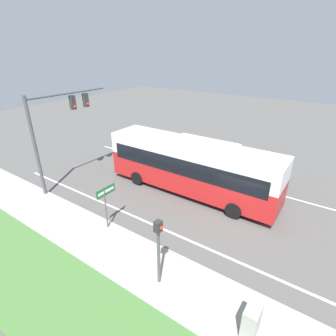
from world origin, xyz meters
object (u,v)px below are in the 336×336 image
at_px(bus, 191,164).
at_px(signal_gantry, 57,121).
at_px(street_sign, 106,200).
at_px(utility_cabinet, 251,321).
at_px(pedestrian_signal, 159,243).

xyz_separation_m(bus, signal_gantry, (-3.99, 7.50, 2.55)).
distance_m(street_sign, utility_cabinet, 8.23).
height_order(bus, signal_gantry, signal_gantry).
xyz_separation_m(signal_gantry, utility_cabinet, (-3.24, -13.98, -3.83)).
bearing_deg(utility_cabinet, street_sign, 80.22).
distance_m(pedestrian_signal, street_sign, 4.57).
relative_size(bus, pedestrian_signal, 3.71).
height_order(street_sign, utility_cabinet, street_sign).
bearing_deg(utility_cabinet, signal_gantry, 76.94).
relative_size(street_sign, utility_cabinet, 2.18).
relative_size(pedestrian_signal, street_sign, 1.23).
height_order(pedestrian_signal, utility_cabinet, pedestrian_signal).
relative_size(bus, signal_gantry, 1.79).
bearing_deg(street_sign, utility_cabinet, -99.78).
height_order(bus, pedestrian_signal, bus).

